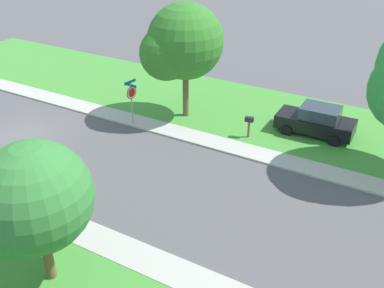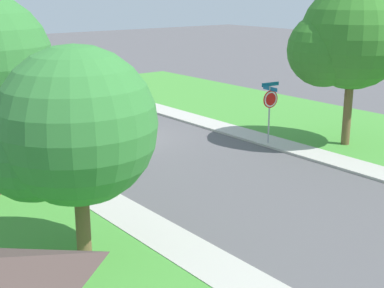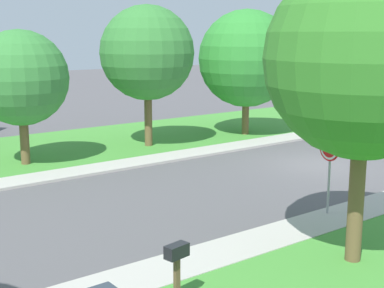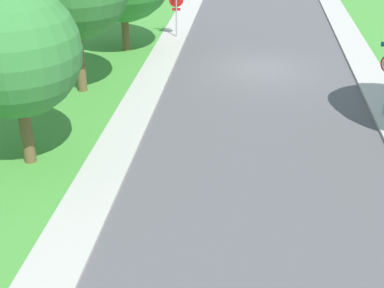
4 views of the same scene
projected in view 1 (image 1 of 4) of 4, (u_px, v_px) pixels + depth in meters
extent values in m
plane|color=#565456|center=(20.00, 135.00, 25.64)|extent=(120.00, 120.00, 0.00)
cube|color=#B7B2A8|center=(144.00, 259.00, 16.85)|extent=(1.40, 56.00, 0.10)
cube|color=#B7B2A8|center=(245.00, 151.00, 23.97)|extent=(1.40, 56.00, 0.10)
cube|color=#479338|center=(276.00, 118.00, 27.54)|extent=(8.00, 56.00, 0.08)
cylinder|color=#9E9EA3|center=(132.00, 104.00, 26.21)|extent=(0.07, 0.07, 2.60)
cylinder|color=red|center=(131.00, 93.00, 25.82)|extent=(0.76, 0.11, 0.76)
cylinder|color=white|center=(132.00, 93.00, 25.81)|extent=(0.67, 0.08, 0.67)
cylinder|color=red|center=(132.00, 93.00, 25.81)|extent=(0.54, 0.06, 0.55)
cube|color=#0F5B84|center=(130.00, 82.00, 25.53)|extent=(0.92, 0.12, 0.16)
cube|color=#0F5B84|center=(130.00, 85.00, 25.62)|extent=(0.12, 0.92, 0.16)
cube|color=black|center=(315.00, 123.00, 25.37)|extent=(1.88, 4.33, 0.76)
cube|color=#2D3842|center=(320.00, 113.00, 24.93)|extent=(1.64, 2.13, 0.68)
cylinder|color=black|center=(287.00, 131.00, 25.42)|extent=(0.25, 0.64, 0.64)
cylinder|color=black|center=(296.00, 118.00, 26.80)|extent=(0.25, 0.64, 0.64)
cylinder|color=black|center=(334.00, 141.00, 24.30)|extent=(0.25, 0.64, 0.64)
cylinder|color=black|center=(341.00, 128.00, 25.68)|extent=(0.25, 0.64, 0.64)
cylinder|color=brown|center=(47.00, 254.00, 15.56)|extent=(0.36, 0.36, 2.23)
sphere|color=#368037|center=(35.00, 197.00, 14.37)|extent=(3.77, 3.77, 3.77)
sphere|color=#368037|center=(5.00, 218.00, 14.21)|extent=(2.64, 2.64, 2.64)
cylinder|color=brown|center=(186.00, 92.00, 27.04)|extent=(0.36, 0.36, 3.18)
sphere|color=#337927|center=(185.00, 41.00, 25.51)|extent=(4.42, 4.42, 4.42)
sphere|color=#337927|center=(166.00, 54.00, 25.32)|extent=(3.09, 3.09, 3.09)
cube|color=brown|center=(249.00, 130.00, 25.06)|extent=(0.10, 0.10, 1.05)
cube|color=black|center=(249.00, 119.00, 24.74)|extent=(0.32, 0.51, 0.26)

